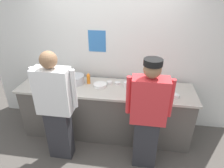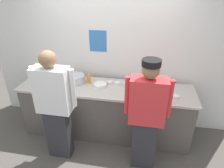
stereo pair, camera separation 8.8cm
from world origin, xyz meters
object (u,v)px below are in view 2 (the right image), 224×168
(deli_cup, at_px, (127,85))
(chef_center, at_px, (146,115))
(plate_stack_rear, at_px, (140,88))
(squeeze_bottle_secondary, at_px, (137,91))
(sheet_tray, at_px, (50,83))
(ramekin_green_sauce, at_px, (164,87))
(ramekin_red_sauce, at_px, (176,97))
(ramekin_orange_sauce, at_px, (110,82))
(plate_stack_front, at_px, (100,85))
(chef_near_left, at_px, (55,105))
(squeeze_bottle_primary, at_px, (89,78))
(mixing_bowl_steel, at_px, (76,79))
(ramekin_yellow_sauce, at_px, (118,83))

(deli_cup, bearing_deg, chef_center, -63.06)
(plate_stack_rear, relative_size, squeeze_bottle_secondary, 1.04)
(sheet_tray, bearing_deg, plate_stack_rear, 2.07)
(ramekin_green_sauce, bearing_deg, ramekin_red_sauce, -62.13)
(ramekin_green_sauce, bearing_deg, chef_center, -109.66)
(plate_stack_rear, xyz_separation_m, ramekin_orange_sauce, (-0.52, 0.13, -0.01))
(chef_center, bearing_deg, plate_stack_front, 141.08)
(chef_near_left, distance_m, squeeze_bottle_secondary, 1.20)
(deli_cup, bearing_deg, plate_stack_front, -173.41)
(plate_stack_rear, distance_m, squeeze_bottle_primary, 0.88)
(chef_center, distance_m, ramekin_red_sauce, 0.63)
(ramekin_red_sauce, bearing_deg, chef_center, -132.08)
(plate_stack_front, xyz_separation_m, squeeze_bottle_primary, (-0.22, 0.08, 0.07))
(sheet_tray, bearing_deg, plate_stack_front, 3.81)
(chef_near_left, height_order, chef_center, chef_near_left)
(plate_stack_front, relative_size, squeeze_bottle_secondary, 1.03)
(ramekin_red_sauce, bearing_deg, squeeze_bottle_secondary, -172.71)
(mixing_bowl_steel, distance_m, ramekin_yellow_sauce, 0.73)
(ramekin_red_sauce, height_order, ramekin_yellow_sauce, ramekin_red_sauce)
(plate_stack_front, bearing_deg, chef_near_left, -127.63)
(mixing_bowl_steel, bearing_deg, chef_near_left, -94.64)
(chef_near_left, bearing_deg, squeeze_bottle_secondary, 20.27)
(chef_near_left, bearing_deg, ramekin_red_sauce, 16.00)
(chef_center, relative_size, squeeze_bottle_primary, 8.70)
(mixing_bowl_steel, bearing_deg, deli_cup, -0.59)
(chef_near_left, bearing_deg, ramekin_orange_sauce, 50.50)
(squeeze_bottle_primary, distance_m, ramekin_green_sauce, 1.27)
(mixing_bowl_steel, bearing_deg, ramekin_green_sauce, 2.41)
(squeeze_bottle_secondary, bearing_deg, ramekin_yellow_sauce, 133.43)
(squeeze_bottle_primary, bearing_deg, plate_stack_rear, -5.59)
(plate_stack_front, distance_m, ramekin_green_sauce, 1.06)
(chef_near_left, height_order, ramekin_yellow_sauce, chef_near_left)
(squeeze_bottle_primary, bearing_deg, deli_cup, -2.82)
(sheet_tray, height_order, deli_cup, deli_cup)
(ramekin_yellow_sauce, relative_size, deli_cup, 1.03)
(ramekin_green_sauce, relative_size, ramekin_yellow_sauce, 0.90)
(sheet_tray, distance_m, ramekin_red_sauce, 2.08)
(chef_near_left, height_order, sheet_tray, chef_near_left)
(chef_center, distance_m, squeeze_bottle_primary, 1.23)
(ramekin_orange_sauce, height_order, deli_cup, deli_cup)
(mixing_bowl_steel, relative_size, sheet_tray, 0.69)
(sheet_tray, relative_size, squeeze_bottle_secondary, 2.17)
(squeeze_bottle_primary, bearing_deg, ramekin_red_sauce, -9.88)
(plate_stack_rear, relative_size, ramekin_red_sauce, 2.35)
(plate_stack_rear, bearing_deg, ramekin_red_sauce, -16.46)
(chef_near_left, relative_size, squeeze_bottle_secondary, 8.21)
(plate_stack_rear, height_order, squeeze_bottle_secondary, squeeze_bottle_secondary)
(sheet_tray, xyz_separation_m, squeeze_bottle_secondary, (1.50, -0.18, 0.09))
(ramekin_orange_sauce, distance_m, deli_cup, 0.31)
(mixing_bowl_steel, bearing_deg, sheet_tray, -164.72)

